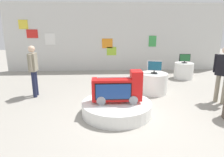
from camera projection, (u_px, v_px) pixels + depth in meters
ground_plane at (132, 118)px, 4.73m from camera, size 30.00×30.00×0.00m
back_wall_display at (116, 38)px, 9.60m from camera, size 10.61×0.13×3.25m
main_display_pedestal at (117, 108)px, 4.96m from camera, size 1.74×1.74×0.31m
novelty_firetruck_tv at (118, 90)px, 4.83m from camera, size 1.21×0.41×0.79m
display_pedestal_left_rear at (184, 71)px, 8.33m from camera, size 0.78×0.78×0.67m
tv_on_left_rear at (185, 58)px, 8.19m from camera, size 0.46×0.22×0.38m
display_pedestal_center_rear at (153, 83)px, 6.50m from camera, size 0.90×0.90×0.67m
tv_on_center_rear at (154, 67)px, 6.36m from camera, size 0.46×0.21×0.41m
shopper_browsing_near_truck at (33, 67)px, 6.03m from camera, size 0.22×0.56×1.59m
shopper_browsing_rear at (223, 71)px, 5.49m from camera, size 0.39×0.45×1.62m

